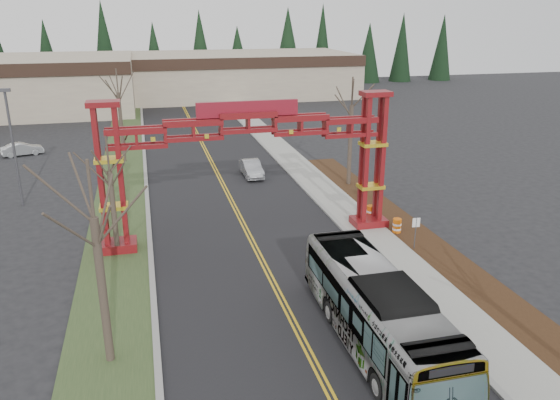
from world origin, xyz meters
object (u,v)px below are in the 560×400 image
object	(u,v)px
street_sign	(416,227)
light_pole_near	(12,140)
barrel_mid	(371,213)
bare_tree_median_near	(94,219)
barrel_south	(397,226)
bare_tree_median_far	(118,93)
parked_car_far_a	(22,149)
silver_sedan	(251,168)
retail_building_east	(237,74)
transit_bus	(377,312)
gateway_arch	(248,145)
bare_tree_right_far	(352,106)
barrel_north	(364,193)
bare_tree_median_mid	(109,172)

from	to	relation	value
street_sign	light_pole_near	bearing A→B (deg)	149.13
street_sign	barrel_mid	world-z (taller)	street_sign
bare_tree_median_near	barrel_south	world-z (taller)	bare_tree_median_near
street_sign	bare_tree_median_far	bearing A→B (deg)	124.06
bare_tree_median_far	parked_car_far_a	bearing A→B (deg)	152.96
bare_tree_median_near	barrel_mid	distance (m)	21.21
silver_sedan	bare_tree_median_far	size ratio (longest dim) A/B	0.49
retail_building_east	transit_bus	world-z (taller)	retail_building_east
gateway_arch	barrel_mid	distance (m)	10.13
gateway_arch	bare_tree_right_far	world-z (taller)	gateway_arch
bare_tree_median_near	bare_tree_median_far	size ratio (longest dim) A/B	0.98
light_pole_near	street_sign	world-z (taller)	light_pole_near
barrel_north	retail_building_east	bearing A→B (deg)	89.82
bare_tree_median_far	barrel_south	bearing A→B (deg)	-52.82
transit_bus	light_pole_near	size ratio (longest dim) A/B	1.40
parked_car_far_a	barrel_south	size ratio (longest dim) A/B	3.73
transit_bus	parked_car_far_a	distance (m)	44.16
gateway_arch	transit_bus	xyz separation A→B (m)	(2.89, -12.87, -4.33)
bare_tree_median_mid	barrel_mid	distance (m)	17.18
bare_tree_median_mid	barrel_north	size ratio (longest dim) A/B	7.47
bare_tree_median_mid	parked_car_far_a	bearing A→B (deg)	110.25
retail_building_east	parked_car_far_a	distance (m)	45.48
barrel_north	barrel_mid	bearing A→B (deg)	-106.68
gateway_arch	barrel_north	world-z (taller)	gateway_arch
silver_sedan	barrel_south	world-z (taller)	silver_sedan
gateway_arch	retail_building_east	xyz separation A→B (m)	(10.00, 61.95, -2.47)
gateway_arch	light_pole_near	bearing A→B (deg)	145.88
retail_building_east	barrel_north	distance (m)	56.80
bare_tree_right_far	barrel_north	world-z (taller)	bare_tree_right_far
bare_tree_median_mid	barrel_north	world-z (taller)	bare_tree_median_mid
transit_bus	barrel_north	world-z (taller)	transit_bus
retail_building_east	parked_car_far_a	xyz separation A→B (m)	(-27.85, -35.85, -2.87)
parked_car_far_a	barrel_mid	size ratio (longest dim) A/B	3.50
gateway_arch	bare_tree_median_far	xyz separation A→B (m)	(-8.00, 21.08, 0.47)
retail_building_east	street_sign	distance (m)	66.24
parked_car_far_a	light_pole_near	xyz separation A→B (m)	(2.77, -15.89, 4.28)
transit_bus	barrel_south	xyz separation A→B (m)	(6.35, 11.22, -1.13)
retail_building_east	barrel_mid	bearing A→B (deg)	-91.40
retail_building_east	silver_sedan	world-z (taller)	retail_building_east
silver_sedan	barrel_south	distance (m)	16.41
transit_bus	bare_tree_median_near	xyz separation A→B (m)	(-10.89, 1.67, 4.55)
retail_building_east	barrel_mid	xyz separation A→B (m)	(-1.49, -61.09, -2.96)
retail_building_east	bare_tree_median_far	xyz separation A→B (m)	(-18.00, -40.87, 2.94)
street_sign	barrel_mid	xyz separation A→B (m)	(-0.62, 5.11, -0.93)
bare_tree_right_far	barrel_north	size ratio (longest dim) A/B	9.22
gateway_arch	bare_tree_median_mid	bearing A→B (deg)	-175.75
barrel_mid	barrel_north	xyz separation A→B (m)	(1.31, 4.37, -0.08)
barrel_mid	light_pole_near	bearing A→B (deg)	158.37
bare_tree_median_far	street_sign	size ratio (longest dim) A/B	4.21
gateway_arch	barrel_south	xyz separation A→B (m)	(9.24, -1.64, -5.46)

